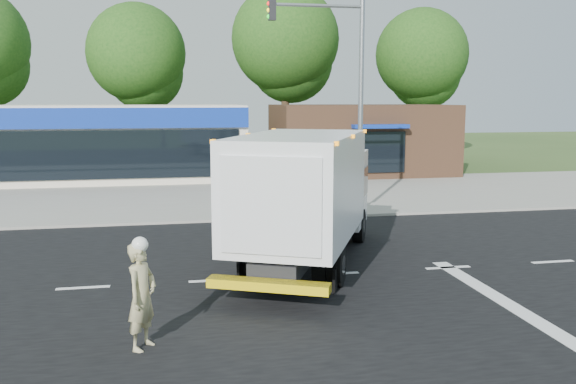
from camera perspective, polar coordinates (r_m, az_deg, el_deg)
name	(u,v)px	position (r m, az deg, el deg)	size (l,w,h in m)	color
ground	(335,274)	(15.30, 4.44, -7.69)	(120.00, 120.00, 0.00)	#385123
road_asphalt	(335,274)	(15.30, 4.44, -7.68)	(60.00, 14.00, 0.02)	black
sidewalk	(278,213)	(23.09, -0.93, -1.93)	(60.00, 2.40, 0.12)	gray
parking_apron	(257,191)	(28.75, -2.94, 0.06)	(60.00, 9.00, 0.02)	gray
lane_markings	(407,287)	(14.49, 11.09, -8.70)	(55.20, 7.00, 0.01)	silver
ems_box_truck	(307,189)	(15.68, 1.75, 0.24)	(5.46, 8.15, 3.48)	black
emergency_worker	(142,295)	(10.93, -13.53, -9.31)	(0.73, 0.82, 1.99)	tan
retail_strip_mall	(74,143)	(34.53, -19.39, 4.36)	(18.00, 6.20, 4.00)	beige
brown_storefront	(361,139)	(35.91, 6.85, 4.92)	(10.00, 6.70, 4.00)	#382316
traffic_signal_pole	(344,82)	(22.65, 5.27, 10.19)	(3.51, 0.25, 8.00)	gray
background_trees	(214,53)	(42.54, -6.90, 12.74)	(36.77, 7.39, 12.10)	#332114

